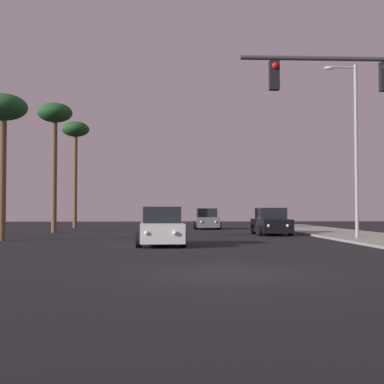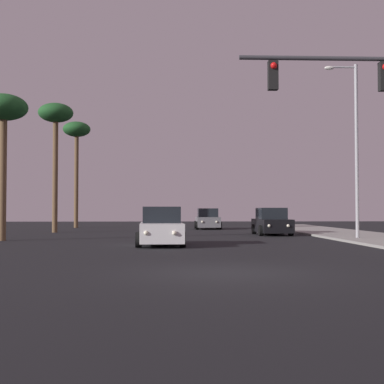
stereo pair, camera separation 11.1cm
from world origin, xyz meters
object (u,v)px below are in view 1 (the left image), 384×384
Objects in this scene: car_grey at (207,220)px; street_lamp at (354,141)px; car_white at (161,228)px; palm_tree_mid at (55,120)px; palm_tree_far at (75,135)px; car_black at (271,223)px; palm_tree_near at (3,114)px.

street_lamp is at bearing 111.67° from car_grey.
palm_tree_mid is (-7.57, 13.88, 7.01)m from car_white.
street_lamp reaches higher than car_grey.
car_grey is at bearing -101.73° from car_white.
car_black is at bearing -44.35° from palm_tree_far.
palm_tree_mid reaches higher than palm_tree_near.
car_white is 26.19m from palm_tree_far.
car_white is at bearing 53.69° from car_black.
palm_tree_far reaches higher than street_lamp.
car_grey is at bearing 111.65° from street_lamp.
palm_tree_far reaches higher than car_black.
street_lamp is (9.90, 3.91, 4.36)m from car_white.
car_white is at bearing 80.44° from car_grey.
palm_tree_far is (-11.30, 3.63, 7.34)m from car_grey.
palm_tree_mid reaches higher than car_white.
car_grey is at bearing 55.04° from palm_tree_near.
palm_tree_far is at bearing 89.58° from palm_tree_near.
car_grey is 0.46× the size of palm_tree_far.
car_grey is 18.10m from street_lamp.
car_white is 0.47× the size of palm_tree_far.
car_black is 16.76m from palm_tree_near.
street_lamp is 1.01× the size of palm_tree_mid.
car_grey is 0.58× the size of palm_tree_near.
palm_tree_far is at bearing 91.76° from palm_tree_mid.
palm_tree_mid is at bearing -88.24° from palm_tree_far.
car_grey is (-3.25, 10.59, 0.00)m from car_black.
car_black and car_white have the same top height.
palm_tree_near is 0.79× the size of palm_tree_far.
palm_tree_near is at bearing -90.42° from palm_tree_far.
car_grey is 20.75m from palm_tree_near.
car_grey is at bearing 30.09° from palm_tree_mid.
street_lamp reaches higher than palm_tree_near.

